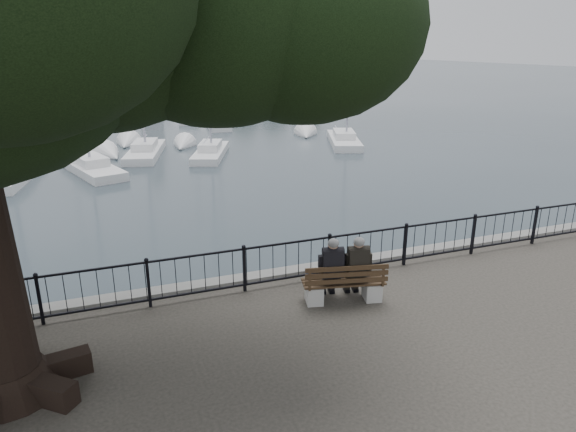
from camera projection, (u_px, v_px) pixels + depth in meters
name	position (u px, v px, depth m)	size (l,w,h in m)	color
harbor	(281.00, 294.00, 12.08)	(260.00, 260.00, 1.20)	slate
railing	(288.00, 261.00, 11.30)	(22.06, 0.06, 1.00)	black
bench	(344.00, 288.00, 10.59)	(1.78, 0.88, 0.90)	#9C9B98
person_left	(331.00, 271.00, 10.54)	(0.51, 0.76, 1.43)	black
person_right	(356.00, 270.00, 10.61)	(0.51, 0.76, 1.43)	black
lion_monument	(149.00, 83.00, 53.91)	(5.98, 5.98, 8.82)	slate
sailboat_a	(12.00, 173.00, 24.14)	(2.60, 6.12, 11.19)	white
sailboat_b	(91.00, 165.00, 25.60)	(3.35, 6.05, 12.40)	white
sailboat_c	(210.00, 151.00, 29.30)	(3.28, 5.56, 10.75)	white
sailboat_d	(344.00, 139.00, 32.96)	(3.69, 6.31, 10.47)	white
sailboat_f	(193.00, 118.00, 42.64)	(3.07, 5.18, 10.04)	white
sailboat_g	(217.00, 123.00, 39.82)	(2.24, 5.78, 10.39)	white
sailboat_h	(68.00, 121.00, 40.76)	(2.13, 5.62, 11.79)	white
sailboat_i	(145.00, 150.00, 29.48)	(3.00, 6.11, 10.93)	white
sailboat_j	(1.00, 128.00, 37.15)	(2.63, 5.69, 11.10)	white
far_shore	(271.00, 57.00, 87.36)	(30.00, 8.60, 9.18)	#2D2A25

